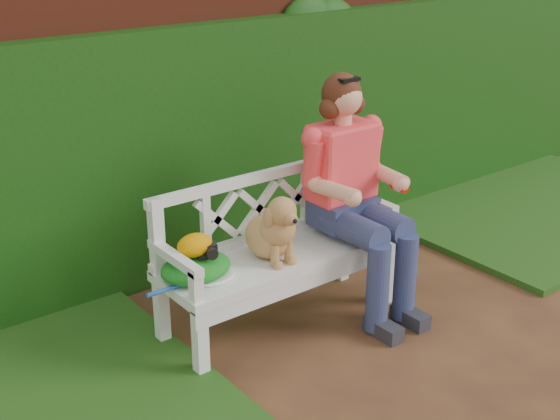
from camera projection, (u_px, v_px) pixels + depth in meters
ground at (417, 347)px, 4.37m from camera, size 60.00×60.00×0.00m
brick_wall at (230, 101)px, 5.36m from camera, size 10.00×0.30×2.20m
ivy_hedge at (248, 141)px, 5.29m from camera, size 10.00×0.18×1.70m
grass_right at (532, 206)px, 6.38m from camera, size 2.60×2.00×0.05m
garden_bench at (280, 288)px, 4.55m from camera, size 1.63×0.76×0.48m
seated_woman at (347, 192)px, 4.63m from camera, size 0.76×0.94×1.50m
dog at (271, 225)px, 4.30m from camera, size 0.39×0.45×0.42m
tennis_racket at (206, 276)px, 4.13m from camera, size 0.61×0.42×0.03m
green_bag at (196, 267)px, 4.11m from camera, size 0.45×0.37×0.14m
camera_item at (206, 250)px, 4.07m from camera, size 0.13×0.11×0.07m
baseball_glove at (195, 245)px, 4.06m from camera, size 0.23×0.18×0.13m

